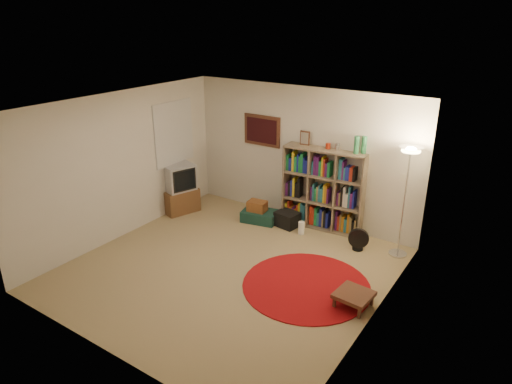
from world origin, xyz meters
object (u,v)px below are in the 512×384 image
Objects in this scene: bookshelf at (323,189)px; floor_fan at (358,239)px; floor_lamp at (409,167)px; suitcase at (260,216)px; tv_stand at (180,189)px; side_table at (354,295)px.

bookshelf reaches higher than floor_fan.
floor_lamp reaches higher than suitcase.
bookshelf is 1.73m from floor_lamp.
floor_lamp is 4.31m from tv_stand.
side_table is (4.07, -1.07, -0.29)m from tv_stand.
floor_lamp reaches higher than floor_fan.
bookshelf is 1.16m from floor_fan.
bookshelf is 1.31m from suitcase.
tv_stand is at bearing 165.30° from side_table.
bookshelf is at bearing 169.40° from floor_lamp.
floor_lamp reaches higher than side_table.
tv_stand is (-3.53, -0.44, 0.27)m from floor_fan.
bookshelf is 2.79m from tv_stand.
tv_stand is (-2.62, -0.94, -0.25)m from bookshelf.
floor_fan is at bearing -13.01° from suitcase.
floor_fan reaches higher than side_table.
floor_fan is 1.97m from suitcase.
bookshelf is at bearing 11.67° from suitcase.
suitcase is (1.56, 0.48, -0.36)m from tv_stand.
floor_lamp is 3.67× the size of side_table.
floor_lamp is at bearing -7.96° from suitcase.
floor_fan is 0.78× the size of side_table.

